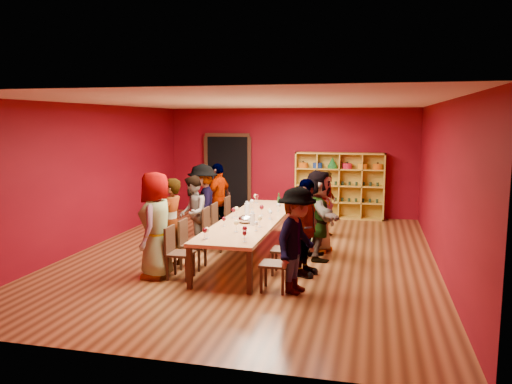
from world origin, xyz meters
TOP-DOWN VIEW (x-y plane):
  - room_shell at (0.00, 0.00)m, footprint 7.10×9.10m
  - tasting_table at (0.00, 0.00)m, footprint 1.10×4.50m
  - doorway at (-1.80, 4.43)m, footprint 1.40×0.17m
  - shelving_unit at (1.40, 4.32)m, footprint 2.40×0.40m
  - chair_person_left_0 at (-0.91, -1.70)m, footprint 0.42×0.42m
  - person_left_0 at (-1.26, -1.70)m, footprint 0.57×0.93m
  - chair_person_left_1 at (-0.91, -1.10)m, footprint 0.42×0.42m
  - person_left_1 at (-1.24, -1.10)m, footprint 0.52×0.65m
  - chair_person_left_2 at (-0.91, 0.18)m, footprint 0.42×0.42m
  - person_left_2 at (-1.31, 0.18)m, footprint 0.60×0.83m
  - chair_person_left_3 at (-0.91, 0.73)m, footprint 0.42×0.42m
  - person_left_3 at (-1.28, 0.73)m, footprint 0.79×1.21m
  - chair_person_left_4 at (-0.91, 1.72)m, footprint 0.42×0.42m
  - person_left_4 at (-1.23, 1.72)m, footprint 0.65×1.05m
  - chair_person_right_0 at (0.91, -1.94)m, footprint 0.42×0.42m
  - person_right_0 at (1.18, -1.94)m, footprint 0.72×1.15m
  - chair_person_right_1 at (0.91, -1.05)m, footprint 0.42×0.42m
  - person_right_1 at (1.19, -1.05)m, footprint 0.66×1.06m
  - chair_person_right_2 at (0.91, 0.05)m, footprint 0.42×0.42m
  - person_right_2 at (1.29, 0.05)m, footprint 0.90×1.67m
  - chair_person_right_3 at (0.91, 0.66)m, footprint 0.42×0.42m
  - person_right_3 at (1.28, 0.66)m, footprint 0.66×0.84m
  - chair_person_right_4 at (0.91, 2.00)m, footprint 0.42×0.42m
  - person_right_4 at (1.29, 2.00)m, footprint 0.47×0.60m
  - wine_glass_0 at (0.28, -1.65)m, footprint 0.08×0.08m
  - wine_glass_1 at (0.34, -1.09)m, footprint 0.07×0.07m
  - wine_glass_2 at (-0.27, 1.05)m, footprint 0.08×0.08m
  - wine_glass_3 at (-0.36, 1.81)m, footprint 0.09×0.09m
  - wine_glass_4 at (0.34, -1.91)m, footprint 0.07×0.07m
  - wine_glass_5 at (-0.32, -0.85)m, footprint 0.07×0.07m
  - wine_glass_6 at (0.38, -0.03)m, footprint 0.07×0.07m
  - wine_glass_7 at (0.33, 0.05)m, footprint 0.08×0.08m
  - wine_glass_8 at (0.03, -1.26)m, footprint 0.09×0.09m
  - wine_glass_9 at (-0.32, -1.90)m, footprint 0.08×0.08m
  - wine_glass_10 at (0.36, 1.76)m, footprint 0.07×0.07m
  - wine_glass_11 at (0.12, 0.32)m, footprint 0.09×0.09m
  - wine_glass_12 at (-0.32, 1.79)m, footprint 0.09×0.09m
  - wine_glass_13 at (-0.32, 0.01)m, footprint 0.09×0.09m
  - wine_glass_14 at (-0.37, -0.03)m, footprint 0.08×0.08m
  - wine_glass_15 at (-0.31, -1.81)m, footprint 0.08×0.08m
  - wine_glass_16 at (0.33, -0.77)m, footprint 0.09×0.09m
  - wine_glass_17 at (0.35, 0.88)m, footprint 0.07×0.07m
  - spittoon_bowl at (-0.01, -0.46)m, footprint 0.29×0.29m
  - carafe_a at (-0.20, 0.39)m, footprint 0.11×0.11m
  - carafe_b at (0.16, -0.62)m, footprint 0.11×0.11m
  - wine_bottle at (0.25, 1.50)m, footprint 0.09×0.09m

SIDE VIEW (x-z plane):
  - chair_person_left_0 at x=-0.91m, z-range 0.05..0.94m
  - chair_person_left_1 at x=-0.91m, z-range 0.05..0.94m
  - chair_person_left_2 at x=-0.91m, z-range 0.05..0.94m
  - chair_person_left_3 at x=-0.91m, z-range 0.05..0.94m
  - chair_person_left_4 at x=-0.91m, z-range 0.05..0.94m
  - chair_person_right_0 at x=0.91m, z-range 0.05..0.94m
  - chair_person_right_1 at x=0.91m, z-range 0.05..0.94m
  - chair_person_right_2 at x=0.91m, z-range 0.05..0.94m
  - chair_person_right_3 at x=0.91m, z-range 0.05..0.94m
  - chair_person_right_4 at x=0.91m, z-range 0.05..0.94m
  - tasting_table at x=0.00m, z-range 0.32..1.07m
  - person_right_3 at x=1.28m, z-range 0.00..1.52m
  - person_right_4 at x=1.29m, z-range 0.00..1.52m
  - person_left_2 at x=-1.31m, z-range 0.00..1.54m
  - person_left_1 at x=-1.24m, z-range 0.00..1.63m
  - spittoon_bowl at x=-0.01m, z-range 0.74..0.90m
  - person_right_0 at x=1.18m, z-range 0.00..1.66m
  - person_left_4 at x=-1.23m, z-range 0.00..1.67m
  - person_right_1 at x=1.19m, z-range 0.00..1.69m
  - wine_bottle at x=0.25m, z-range 0.71..1.01m
  - person_right_2 at x=1.29m, z-range 0.00..1.73m
  - person_left_3 at x=-1.28m, z-range 0.00..1.73m
  - carafe_b at x=0.16m, z-range 0.74..0.99m
  - carafe_a at x=-0.20m, z-range 0.74..1.01m
  - wine_glass_5 at x=-0.32m, z-range 0.79..0.97m
  - wine_glass_1 at x=0.34m, z-range 0.79..0.97m
  - wine_glass_10 at x=0.36m, z-range 0.79..0.97m
  - wine_glass_17 at x=0.35m, z-range 0.79..0.97m
  - wine_glass_6 at x=0.38m, z-range 0.79..0.97m
  - wine_glass_4 at x=0.34m, z-range 0.79..0.98m
  - wine_glass_15 at x=-0.31m, z-range 0.79..0.98m
  - wine_glass_9 at x=-0.32m, z-range 0.79..0.99m
  - wine_glass_7 at x=0.33m, z-range 0.79..0.99m
  - wine_glass_14 at x=-0.37m, z-range 0.79..0.99m
  - wine_glass_0 at x=0.28m, z-range 0.80..1.00m
  - wine_glass_2 at x=-0.27m, z-range 0.80..1.00m
  - person_left_0 at x=-1.26m, z-range 0.00..1.81m
  - wine_glass_12 at x=-0.32m, z-range 0.80..1.01m
  - wine_glass_3 at x=-0.36m, z-range 0.80..1.01m
  - wine_glass_8 at x=0.03m, z-range 0.80..1.01m
  - wine_glass_16 at x=0.33m, z-range 0.80..1.01m
  - wine_glass_13 at x=-0.32m, z-range 0.80..1.02m
  - wine_glass_11 at x=0.12m, z-range 0.80..1.02m
  - shelving_unit at x=1.40m, z-range 0.08..1.88m
  - doorway at x=-1.80m, z-range -0.03..2.27m
  - room_shell at x=0.00m, z-range -0.02..3.02m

